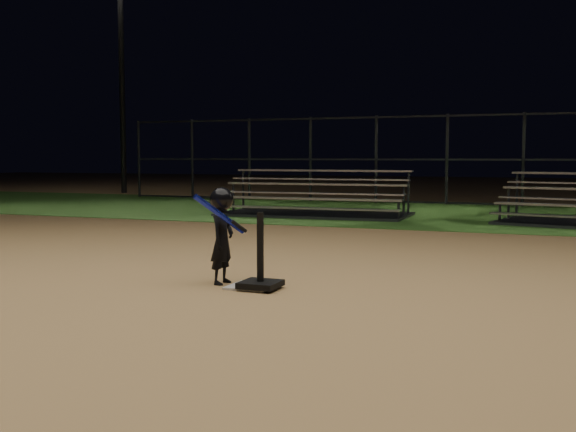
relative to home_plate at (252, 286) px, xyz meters
The scene contains 8 objects.
ground 0.01m from the home_plate, ahead, with size 80.00×80.00×0.00m, color tan.
grass_strip 10.00m from the home_plate, 90.00° to the left, with size 60.00×8.00×0.01m, color #2C571C.
home_plate is the anchor object (origin of this frame).
batting_tee 0.20m from the home_plate, 28.59° to the right, with size 0.38×0.38×0.75m.
child_batter 0.65m from the home_plate, 169.55° to the left, with size 0.41×0.58×1.01m.
bleacher_left 8.58m from the home_plate, 105.04° to the left, with size 4.25×2.17×1.03m.
backstop_fence 13.06m from the home_plate, 90.00° to the left, with size 20.08×0.08×2.50m.
light_pole_left 19.79m from the home_plate, 128.77° to the left, with size 0.90×0.53×8.30m.
Camera 1 is at (2.86, -6.27, 1.33)m, focal length 42.78 mm.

